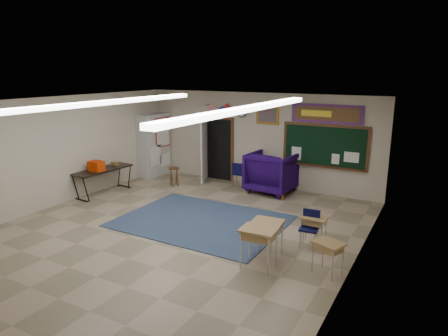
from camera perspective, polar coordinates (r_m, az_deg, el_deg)
The scene contains 24 objects.
floor at distance 9.59m, azimuth -6.83°, elevation -8.88°, with size 9.00×9.00×0.00m, color gray.
back_wall at distance 12.94m, azimuth 4.78°, elevation 4.05°, with size 8.00×0.04×3.00m, color #AB9F8A.
left_wall at distance 11.89m, azimuth -22.86°, elevation 2.14°, with size 0.04×9.00×3.00m, color #AB9F8A.
right_wall at distance 7.54m, azimuth 18.29°, elevation -3.73°, with size 0.04×9.00×3.00m, color #AB9F8A.
ceiling at distance 8.88m, azimuth -7.39°, elevation 9.29°, with size 8.00×9.00×0.04m, color beige.
area_rug at distance 10.09m, azimuth -3.22°, elevation -7.56°, with size 4.00×3.00×0.02m, color #2E3D58.
fluorescent_strips at distance 8.88m, azimuth -7.38°, elevation 8.90°, with size 3.86×6.00×0.10m, color white, non-canonical shape.
doorway at distance 13.57m, azimuth -1.30°, elevation 2.66°, with size 1.10×0.89×2.16m.
chalkboard at distance 12.18m, azimuth 14.16°, elevation 2.89°, with size 2.55×0.14×1.30m.
bulletin_board at distance 12.04m, azimuth 14.44°, elevation 7.50°, with size 2.10×0.05×0.55m.
framed_art_print at distance 12.65m, azimuth 6.24°, elevation 7.68°, with size 0.75×0.05×0.65m.
wall_clock at distance 13.03m, azimuth 2.57°, elevation 7.93°, with size 0.32×0.05×0.32m.
wall_flags at distance 13.39m, azimuth -0.76°, elevation 8.66°, with size 1.16×0.06×0.70m, color red, non-canonical shape.
storage_cabinet at distance 14.41m, azimuth -9.93°, elevation 3.27°, with size 0.59×1.25×2.20m.
wingback_armchair at distance 12.37m, azimuth 6.86°, elevation -0.60°, with size 1.33×1.37×1.25m, color #18053A.
student_chair_reading at distance 12.92m, azimuth 2.20°, elevation -0.91°, with size 0.40×0.40×0.81m, color black, non-canonical shape.
student_chair_desk_a at distance 8.23m, azimuth 5.73°, elevation -10.11°, with size 0.35×0.35×0.71m, color black, non-canonical shape.
student_chair_desk_b at distance 8.72m, azimuth 12.07°, elevation -8.62°, with size 0.40×0.40×0.80m, color black, non-canonical shape.
student_desk_front_left at distance 8.28m, azimuth 6.24°, elevation -9.57°, with size 0.65×0.51×0.73m.
student_desk_front_right at distance 8.89m, azimuth 12.70°, elevation -8.54°, with size 0.53×0.40×0.64m.
student_desk_back_left at distance 7.70m, azimuth 4.93°, elevation -11.08°, with size 0.70×0.54×0.80m.
student_desk_back_right at distance 7.76m, azimuth 14.61°, elevation -12.09°, with size 0.63×0.56×0.63m.
folding_table at distance 12.68m, azimuth -16.86°, elevation -1.67°, with size 0.75×1.92×1.07m.
wooden_stool at distance 13.10m, azimuth -7.15°, elevation -1.19°, with size 0.34×0.34×0.61m.
Camera 1 is at (5.28, -7.11, 3.68)m, focal length 32.00 mm.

